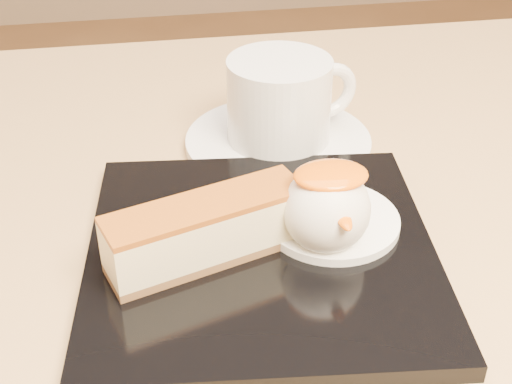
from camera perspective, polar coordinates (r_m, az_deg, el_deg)
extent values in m
cube|color=olive|center=(0.47, 3.93, -7.73)|extent=(0.80, 0.80, 0.04)
cube|color=black|center=(0.46, 0.42, -4.90)|extent=(0.24, 0.24, 0.01)
cube|color=brown|center=(0.45, -3.91, -4.86)|extent=(0.13, 0.07, 0.01)
cube|color=#FCEFA4|center=(0.44, -4.00, -2.98)|extent=(0.13, 0.07, 0.03)
cube|color=#80390E|center=(0.43, -4.09, -1.10)|extent=(0.13, 0.07, 0.00)
cylinder|color=white|center=(0.48, 6.06, -2.28)|extent=(0.09, 0.09, 0.01)
sphere|color=white|center=(0.44, 5.65, -1.40)|extent=(0.06, 0.06, 0.06)
ellipsoid|color=#FB6807|center=(0.43, 6.01, 1.35)|extent=(0.05, 0.04, 0.01)
ellipsoid|color=green|center=(0.48, 2.04, -0.87)|extent=(0.02, 0.01, 0.00)
ellipsoid|color=green|center=(0.49, 3.14, -0.33)|extent=(0.02, 0.02, 0.00)
ellipsoid|color=green|center=(0.49, 0.85, -0.40)|extent=(0.01, 0.02, 0.00)
cylinder|color=white|center=(0.58, 1.78, 3.95)|extent=(0.15, 0.15, 0.01)
cylinder|color=white|center=(0.56, 1.85, 7.34)|extent=(0.08, 0.08, 0.07)
cylinder|color=black|center=(0.55, 1.91, 10.26)|extent=(0.07, 0.07, 0.00)
torus|color=white|center=(0.58, 5.93, 8.07)|extent=(0.05, 0.02, 0.05)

